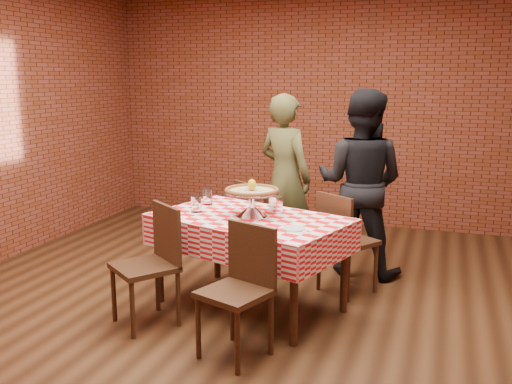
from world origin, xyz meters
TOP-DOWN VIEW (x-y plane):
  - ground at (0.00, 0.00)m, footprint 6.00×6.00m
  - back_wall at (0.00, 3.00)m, footprint 5.50×0.00m
  - table at (0.04, 0.10)m, footprint 1.69×1.31m
  - tablecloth at (0.04, 0.10)m, footprint 1.74×1.35m
  - pizza_stand at (0.05, 0.12)m, footprint 0.46×0.46m
  - pizza at (0.05, 0.12)m, footprint 0.45×0.45m
  - lemon at (0.05, 0.12)m, footprint 0.07×0.07m
  - water_glass_left at (-0.43, 0.10)m, footprint 0.11×0.11m
  - water_glass_right at (-0.46, 0.40)m, footprint 0.11×0.11m
  - side_plate at (0.47, -0.16)m, footprint 0.21×0.21m
  - sweetener_packet_a at (0.58, -0.24)m, footprint 0.05×0.04m
  - sweetener_packet_b at (0.55, -0.20)m, footprint 0.06×0.06m
  - condiment_caddy at (0.18, 0.33)m, footprint 0.11×0.11m
  - chair_near_left at (-0.60, -0.47)m, footprint 0.59×0.59m
  - chair_near_right at (0.22, -0.74)m, footprint 0.52×0.52m
  - chair_far_left at (-0.16, 1.02)m, footprint 0.55×0.55m
  - chair_far_right at (0.73, 0.69)m, footprint 0.56×0.56m
  - diner_olive at (-0.06, 1.45)m, footprint 0.72×0.62m
  - diner_black at (0.74, 1.22)m, footprint 0.92×0.76m

SIDE VIEW (x-z plane):
  - ground at x=0.00m, z-range 0.00..0.00m
  - table at x=0.04m, z-range 0.00..0.75m
  - chair_far_left at x=-0.16m, z-range 0.00..0.87m
  - chair_near_right at x=0.22m, z-range 0.00..0.88m
  - chair_far_right at x=0.73m, z-range 0.00..0.89m
  - chair_near_left at x=-0.60m, z-range 0.00..0.90m
  - tablecloth at x=0.04m, z-range 0.50..0.76m
  - sweetener_packet_a at x=0.58m, z-range 0.76..0.76m
  - sweetener_packet_b at x=0.55m, z-range 0.76..0.76m
  - side_plate at x=0.47m, z-range 0.76..0.77m
  - condiment_caddy at x=0.18m, z-range 0.76..0.88m
  - water_glass_left at x=-0.43m, z-range 0.76..0.89m
  - water_glass_right at x=-0.46m, z-range 0.76..0.89m
  - diner_olive at x=-0.06m, z-range 0.00..1.68m
  - pizza_stand at x=0.05m, z-range 0.76..0.95m
  - diner_black at x=0.74m, z-range 0.00..1.74m
  - pizza at x=0.05m, z-range 0.94..0.98m
  - lemon at x=0.05m, z-range 0.97..1.06m
  - back_wall at x=0.00m, z-range -1.30..4.20m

